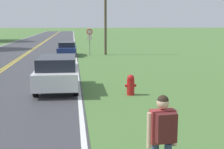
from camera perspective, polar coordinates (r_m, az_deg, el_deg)
name	(u,v)px	position (r m, az deg, el deg)	size (l,w,h in m)	color
hitchhiker_person	(163,132)	(5.96, 9.30, -10.27)	(0.60, 0.43, 1.77)	#38476B
fire_hydrant	(131,85)	(13.47, 3.43, -1.86)	(0.49, 0.33, 0.89)	red
traffic_sign	(90,35)	(29.99, -4.12, 7.19)	(0.60, 0.10, 2.56)	gray
utility_pole_midground	(105,13)	(30.44, -1.21, 11.22)	(1.80, 0.24, 7.78)	brown
car_white_suv_mid_near	(57,72)	(14.61, -9.94, 0.44)	(1.96, 4.13, 1.56)	black
car_dark_blue_sedan_mid_far	(67,49)	(30.03, -8.20, 4.73)	(1.81, 4.01, 1.29)	black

